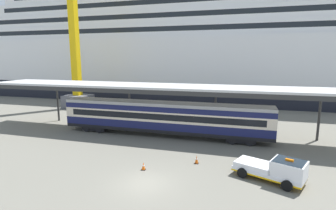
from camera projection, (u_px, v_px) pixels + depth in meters
ground_plane at (145, 184)px, 19.74m from camera, size 400.00×400.00×0.00m
cruise_ship at (288, 39)px, 55.77m from camera, size 159.08×23.25×39.28m
platform_canopy at (164, 87)px, 31.32m from camera, size 46.55×5.93×6.09m
train_carriage at (164, 117)px, 31.57m from camera, size 25.18×2.81×4.11m
service_truck at (275, 169)px, 19.96m from camera, size 5.58×3.90×2.02m
traffic_cone_near at (197, 160)px, 23.47m from camera, size 0.36×0.36×0.75m
traffic_cone_mid at (143, 166)px, 22.14m from camera, size 0.36×0.36×0.67m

